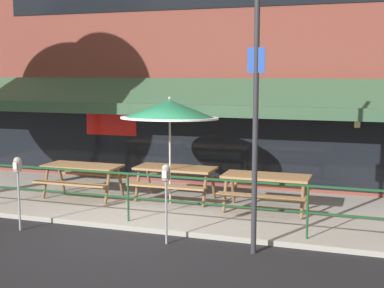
# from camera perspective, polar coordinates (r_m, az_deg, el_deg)

# --- Properties ---
(ground_plane) EXTENTS (120.00, 120.00, 0.00)m
(ground_plane) POSITION_cam_1_polar(r_m,az_deg,el_deg) (10.43, -7.50, -9.11)
(ground_plane) COLOR black
(patio_deck) EXTENTS (15.00, 4.00, 0.10)m
(patio_deck) POSITION_cam_1_polar(r_m,az_deg,el_deg) (12.18, -3.30, -6.35)
(patio_deck) COLOR #9E998E
(patio_deck) RESTS_ON ground
(restaurant_building) EXTENTS (15.00, 1.60, 7.50)m
(restaurant_building) POSITION_cam_1_polar(r_m,az_deg,el_deg) (13.91, 0.10, 10.68)
(restaurant_building) COLOR brown
(restaurant_building) RESTS_ON ground
(patio_railing) EXTENTS (13.84, 0.04, 0.97)m
(patio_railing) POSITION_cam_1_polar(r_m,az_deg,el_deg) (10.50, -6.84, -4.49)
(patio_railing) COLOR #194723
(patio_railing) RESTS_ON patio_deck
(picnic_table_left) EXTENTS (1.80, 1.42, 0.76)m
(picnic_table_left) POSITION_cam_1_polar(r_m,az_deg,el_deg) (12.68, -11.56, -2.90)
(picnic_table_left) COLOR #997047
(picnic_table_left) RESTS_ON patio_deck
(picnic_table_centre) EXTENTS (1.80, 1.42, 0.76)m
(picnic_table_centre) POSITION_cam_1_polar(r_m,az_deg,el_deg) (12.15, -1.78, -3.21)
(picnic_table_centre) COLOR #997047
(picnic_table_centre) RESTS_ON patio_deck
(picnic_table_right) EXTENTS (1.80, 1.42, 0.76)m
(picnic_table_right) POSITION_cam_1_polar(r_m,az_deg,el_deg) (11.31, 7.91, -4.10)
(picnic_table_right) COLOR #997047
(picnic_table_right) RESTS_ON patio_deck
(patio_umbrella_centre) EXTENTS (2.14, 2.14, 2.38)m
(patio_umbrella_centre) POSITION_cam_1_polar(r_m,az_deg,el_deg) (11.64, -2.39, 3.63)
(patio_umbrella_centre) COLOR #B7B2A8
(patio_umbrella_centre) RESTS_ON patio_deck
(parking_meter_near) EXTENTS (0.15, 0.16, 1.42)m
(parking_meter_near) POSITION_cam_1_polar(r_m,az_deg,el_deg) (10.60, -18.10, -2.78)
(parking_meter_near) COLOR gray
(parking_meter_near) RESTS_ON ground
(parking_meter_far) EXTENTS (0.15, 0.16, 1.42)m
(parking_meter_far) POSITION_cam_1_polar(r_m,az_deg,el_deg) (9.29, -2.79, -3.85)
(parking_meter_far) COLOR gray
(parking_meter_far) RESTS_ON ground
(street_sign_pole) EXTENTS (0.28, 0.09, 4.43)m
(street_sign_pole) POSITION_cam_1_polar(r_m,az_deg,el_deg) (8.70, 6.79, 2.82)
(street_sign_pole) COLOR #2D2D33
(street_sign_pole) RESTS_ON ground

